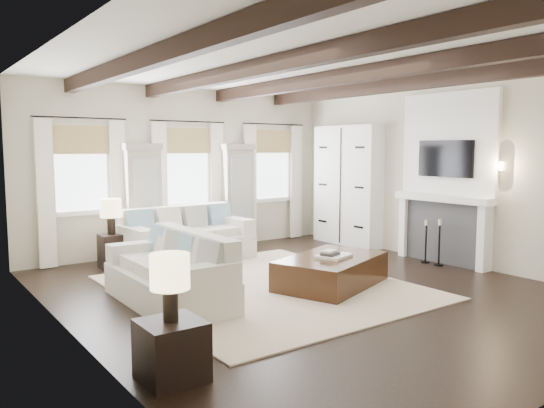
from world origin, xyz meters
TOP-DOWN VIEW (x-y plane):
  - ground at (0.00, 0.00)m, footprint 7.50×7.50m
  - room_shell at (0.75, 0.90)m, footprint 6.54×7.54m
  - area_rug at (-0.42, 0.47)m, footprint 3.79×4.30m
  - sofa_back at (-0.50, 2.78)m, footprint 2.36×1.19m
  - sofa_left at (-1.82, 0.55)m, footprint 0.99×2.17m
  - ottoman at (0.42, -0.06)m, footprint 1.97×1.59m
  - tray at (0.42, -0.11)m, footprint 0.60×0.53m
  - book_lower at (0.34, -0.11)m, footprint 0.31×0.28m
  - book_upper at (0.33, -0.10)m, footprint 0.26×0.23m
  - side_table_front at (-2.85, -1.59)m, footprint 0.53×0.53m
  - lamp_front at (-2.85, -1.59)m, footprint 0.35×0.35m
  - side_table_back at (-1.79, 3.00)m, footprint 0.39×0.39m
  - lamp_back at (-1.79, 3.00)m, footprint 0.35×0.35m
  - candlestick_near at (2.90, -0.10)m, footprint 0.16×0.16m
  - candlestick_far at (2.90, 0.18)m, footprint 0.16×0.16m

SIDE VIEW (x-z plane):
  - ground at x=0.00m, z-range 0.00..0.00m
  - area_rug at x=-0.42m, z-range 0.00..0.02m
  - ottoman at x=0.42m, z-range 0.00..0.45m
  - side_table_front at x=-2.85m, z-range 0.00..0.53m
  - side_table_back at x=-1.79m, z-range 0.00..0.59m
  - candlestick_far at x=2.90m, z-range -0.07..0.70m
  - candlestick_near at x=2.90m, z-range -0.07..0.74m
  - sofa_left at x=-1.82m, z-range -0.08..0.85m
  - sofa_back at x=-0.50m, z-range -0.10..0.88m
  - tray at x=0.42m, z-range 0.45..0.49m
  - book_lower at x=0.34m, z-range 0.49..0.53m
  - book_upper at x=0.33m, z-range 0.53..0.56m
  - lamp_front at x=-2.85m, z-range 0.64..1.23m
  - lamp_back at x=-1.79m, z-range 0.69..1.30m
  - room_shell at x=0.75m, z-range 0.28..3.50m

